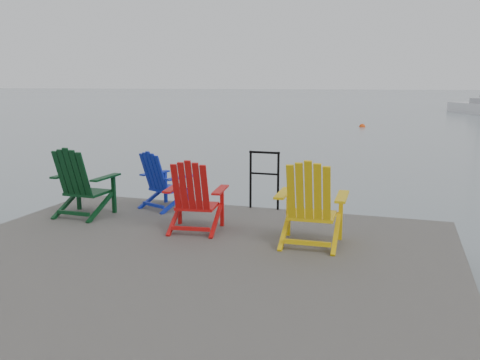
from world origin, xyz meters
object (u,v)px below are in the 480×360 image
(chair_red, at_px, (194,196))
(chair_yellow, at_px, (311,203))
(chair_green, at_px, (81,182))
(buoy_b, at_px, (362,127))
(chair_blue, at_px, (163,180))
(handrail, at_px, (264,174))

(chair_red, relative_size, chair_yellow, 0.91)
(chair_green, xyz_separation_m, buoy_b, (2.26, 23.16, -1.01))
(chair_green, distance_m, chair_blue, 1.21)
(chair_green, bearing_deg, chair_yellow, -3.90)
(buoy_b, bearing_deg, chair_red, -90.97)
(handrail, height_order, chair_blue, handrail)
(chair_green, xyz_separation_m, chair_red, (1.86, -0.21, -0.03))
(chair_red, bearing_deg, chair_yellow, -12.44)
(handrail, relative_size, chair_blue, 1.01)
(chair_yellow, bearing_deg, handrail, 120.14)
(chair_red, height_order, buoy_b, chair_red)
(handrail, xyz_separation_m, chair_green, (-2.41, -1.25, -0.03))
(chair_green, xyz_separation_m, chair_blue, (0.91, 0.79, -0.06))
(handrail, bearing_deg, buoy_b, 90.40)
(buoy_b, bearing_deg, chair_green, -95.57)
(chair_red, bearing_deg, chair_blue, 125.98)
(handrail, xyz_separation_m, chair_blue, (-1.50, -0.46, -0.09))
(chair_red, height_order, chair_yellow, chair_yellow)
(chair_yellow, distance_m, buoy_b, 23.56)
(chair_blue, bearing_deg, handrail, 40.25)
(buoy_b, bearing_deg, handrail, -89.60)
(chair_blue, height_order, buoy_b, chair_blue)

